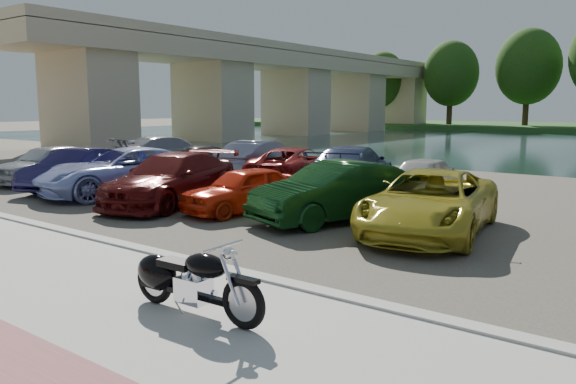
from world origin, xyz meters
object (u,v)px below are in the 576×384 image
at_px(motorcycle, 185,279).
at_px(car_2, 124,171).
at_px(car_1, 77,170).
at_px(car_0, 48,164).

xyz_separation_m(motorcycle, car_2, (-9.55, 6.16, 0.25)).
xyz_separation_m(car_1, car_2, (2.22, 0.31, 0.06)).
bearing_deg(car_2, car_1, -156.98).
bearing_deg(car_0, car_1, -16.55).
relative_size(motorcycle, car_2, 0.42).
bearing_deg(car_1, motorcycle, -43.78).
bearing_deg(car_0, motorcycle, -31.24).
distance_m(car_0, car_1, 2.54).
relative_size(car_0, car_1, 1.00).
height_order(car_1, car_2, car_2).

